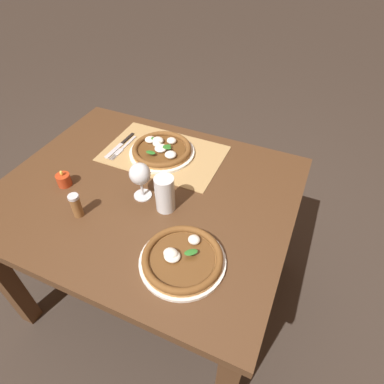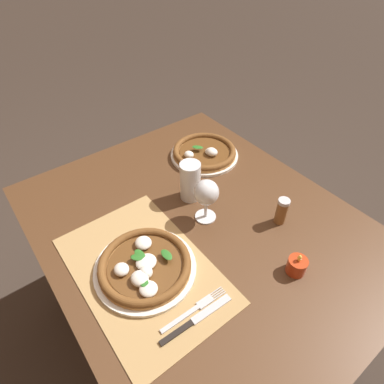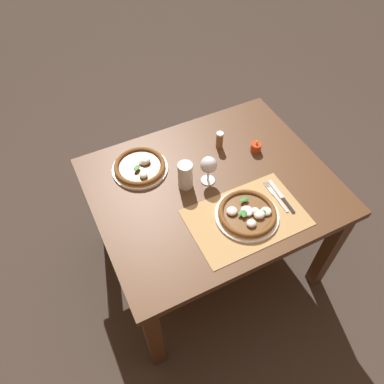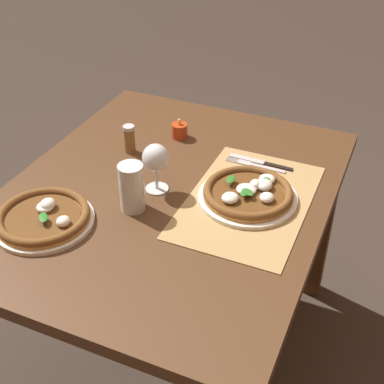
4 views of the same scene
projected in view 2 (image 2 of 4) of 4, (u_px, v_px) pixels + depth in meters
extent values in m
plane|color=#382D26|center=(197.00, 326.00, 1.56)|extent=(24.00, 24.00, 0.00)
cube|color=#4C301C|center=(199.00, 227.00, 1.07)|extent=(1.16, 0.95, 0.04)
cube|color=#4C301C|center=(55.00, 255.00, 1.44)|extent=(0.07, 0.07, 0.70)
cube|color=#4C301C|center=(199.00, 182.00, 1.81)|extent=(0.07, 0.07, 0.70)
cube|color=#4C301C|center=(370.00, 325.00, 1.20)|extent=(0.07, 0.07, 0.70)
cube|color=#A88451|center=(143.00, 270.00, 0.92)|extent=(0.53, 0.34, 0.00)
cylinder|color=silver|center=(145.00, 268.00, 0.92)|extent=(0.29, 0.29, 0.01)
cylinder|color=#B77F42|center=(145.00, 266.00, 0.91)|extent=(0.26, 0.26, 0.01)
torus|color=brown|center=(145.00, 264.00, 0.90)|extent=(0.26, 0.26, 0.02)
cylinder|color=brown|center=(145.00, 265.00, 0.90)|extent=(0.21, 0.21, 0.00)
ellipsoid|color=silver|center=(146.00, 262.00, 0.90)|extent=(0.06, 0.06, 0.02)
ellipsoid|color=silver|center=(121.00, 269.00, 0.88)|extent=(0.04, 0.04, 0.03)
ellipsoid|color=silver|center=(143.00, 243.00, 0.95)|extent=(0.05, 0.05, 0.03)
ellipsoid|color=silver|center=(146.00, 272.00, 0.87)|extent=(0.04, 0.04, 0.03)
ellipsoid|color=silver|center=(148.00, 289.00, 0.84)|extent=(0.05, 0.05, 0.02)
ellipsoid|color=silver|center=(140.00, 279.00, 0.86)|extent=(0.05, 0.05, 0.03)
ellipsoid|color=#286B23|center=(140.00, 254.00, 0.91)|extent=(0.05, 0.03, 0.00)
ellipsoid|color=#286B23|center=(138.00, 257.00, 0.90)|extent=(0.05, 0.05, 0.00)
ellipsoid|color=#286B23|center=(167.00, 255.00, 0.91)|extent=(0.04, 0.02, 0.00)
ellipsoid|color=#286B23|center=(143.00, 281.00, 0.84)|extent=(0.05, 0.03, 0.00)
cylinder|color=silver|center=(204.00, 155.00, 1.33)|extent=(0.28, 0.28, 0.01)
cylinder|color=#B77F42|center=(204.00, 153.00, 1.32)|extent=(0.26, 0.26, 0.01)
torus|color=brown|center=(204.00, 151.00, 1.32)|extent=(0.26, 0.26, 0.02)
cylinder|color=brown|center=(204.00, 152.00, 1.32)|extent=(0.21, 0.21, 0.00)
ellipsoid|color=silver|center=(189.00, 155.00, 1.28)|extent=(0.04, 0.04, 0.03)
ellipsoid|color=silver|center=(212.00, 152.00, 1.29)|extent=(0.05, 0.04, 0.03)
ellipsoid|color=silver|center=(211.00, 152.00, 1.30)|extent=(0.05, 0.05, 0.02)
ellipsoid|color=#286B23|center=(198.00, 147.00, 1.31)|extent=(0.05, 0.05, 0.00)
cylinder|color=silver|center=(205.00, 217.00, 1.08)|extent=(0.07, 0.07, 0.00)
cylinder|color=silver|center=(206.00, 209.00, 1.05)|extent=(0.01, 0.01, 0.06)
ellipsoid|color=silver|center=(206.00, 192.00, 1.00)|extent=(0.08, 0.08, 0.08)
ellipsoid|color=#AD5B14|center=(206.00, 195.00, 1.01)|extent=(0.07, 0.07, 0.05)
cylinder|color=silver|center=(190.00, 181.00, 1.10)|extent=(0.07, 0.07, 0.15)
cylinder|color=black|center=(190.00, 184.00, 1.11)|extent=(0.07, 0.07, 0.12)
cylinder|color=silver|center=(190.00, 169.00, 1.07)|extent=(0.07, 0.07, 0.02)
cube|color=#B7B7BC|center=(180.00, 319.00, 0.81)|extent=(0.02, 0.12, 0.00)
cube|color=#B7B7BC|center=(205.00, 302.00, 0.84)|extent=(0.02, 0.05, 0.00)
cylinder|color=#B7B7BC|center=(220.00, 296.00, 0.86)|extent=(0.00, 0.04, 0.00)
cylinder|color=#B7B7BC|center=(218.00, 294.00, 0.86)|extent=(0.00, 0.04, 0.00)
cylinder|color=#B7B7BC|center=(217.00, 292.00, 0.86)|extent=(0.00, 0.04, 0.00)
cylinder|color=#B7B7BC|center=(216.00, 291.00, 0.87)|extent=(0.00, 0.04, 0.00)
cube|color=black|center=(177.00, 333.00, 0.78)|extent=(0.02, 0.10, 0.01)
cube|color=#B7B7BC|center=(211.00, 309.00, 0.83)|extent=(0.02, 0.12, 0.00)
cylinder|color=#B23819|center=(297.00, 266.00, 0.90)|extent=(0.06, 0.06, 0.05)
cylinder|color=silver|center=(296.00, 267.00, 0.91)|extent=(0.04, 0.04, 0.03)
ellipsoid|color=#F9C64C|center=(300.00, 258.00, 0.88)|extent=(0.01, 0.01, 0.02)
cylinder|color=brown|center=(281.00, 212.00, 1.03)|extent=(0.04, 0.04, 0.08)
cylinder|color=#BCBCC1|center=(284.00, 202.00, 1.00)|extent=(0.04, 0.04, 0.01)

